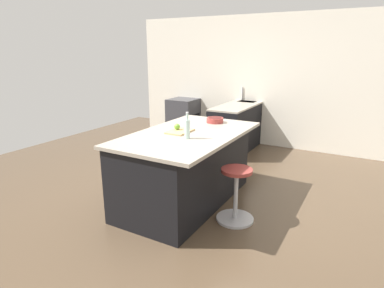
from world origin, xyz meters
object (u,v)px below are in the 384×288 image
Objects in this scene: apple_green at (177,127)px; kitchen_island at (185,167)px; cutting_board at (180,131)px; stool_by_window at (236,196)px; fruit_bowl at (215,120)px; oven_range at (183,118)px; water_bottle at (187,128)px.

kitchen_island is at bearing 91.04° from apple_green.
stool_by_window is at bearing 81.14° from cutting_board.
cutting_board is 1.51× the size of fruit_bowl.
cutting_board is at bearing -64.52° from kitchen_island.
stool_by_window is 8.40× the size of apple_green.
kitchen_island is at bearing -101.70° from stool_by_window.
oven_range is 3.37m from cutting_board.
water_bottle is (0.09, -0.60, 0.76)m from stool_by_window.
cutting_board is (0.03, -0.06, 0.48)m from kitchen_island.
cutting_board reaches higher than oven_range.
apple_green is 0.25× the size of water_bottle.
cutting_board is at bearing -11.12° from fruit_bowl.
stool_by_window is 2.69× the size of fruit_bowl.
fruit_bowl is at bearing 164.12° from apple_green.
oven_range is 3.66× the size of fruit_bowl.
apple_green is (-0.16, -0.89, 0.70)m from stool_by_window.
oven_range is 2.43× the size of cutting_board.
water_bottle is at bearing 5.72° from fruit_bowl.
apple_green reaches higher than stool_by_window.
kitchen_island is 0.86m from fruit_bowl.
cutting_board is at bearing 30.31° from oven_range.
water_bottle is at bearing -81.75° from stool_by_window.
kitchen_island is 0.81m from stool_by_window.
kitchen_island is at bearing 115.48° from cutting_board.
cutting_board is 0.08m from apple_green.
cutting_board is 0.74m from fruit_bowl.
apple_green is (0.00, -0.12, 0.52)m from kitchen_island.
fruit_bowl is at bearing 168.88° from cutting_board.
fruit_bowl is (-0.94, -0.09, -0.08)m from water_bottle.
apple_green is (2.85, 1.62, 0.56)m from oven_range.
apple_green is at bearing 29.71° from oven_range.
kitchen_island is 3.14× the size of stool_by_window.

